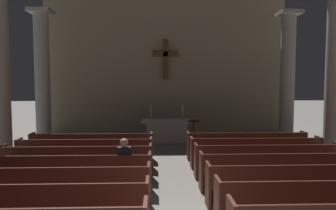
{
  "coord_description": "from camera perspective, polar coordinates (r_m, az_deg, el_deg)",
  "views": [
    {
      "loc": [
        -0.47,
        -4.55,
        2.68
      ],
      "look_at": [
        0.0,
        8.05,
        1.75
      ],
      "focal_mm": 34.35,
      "sensor_mm": 36.0,
      "label": 1
    }
  ],
  "objects": [
    {
      "name": "pew_right_row_4",
      "position": [
        8.55,
        19.62,
        -10.94
      ],
      "size": [
        4.07,
        0.5,
        0.95
      ],
      "color": "#4C2319",
      "rests_on": "ground"
    },
    {
      "name": "candlestick_left",
      "position": [
        14.1,
        -3.06,
        -1.75
      ],
      "size": [
        0.16,
        0.16,
        0.65
      ],
      "color": "#B79338",
      "rests_on": "altar"
    },
    {
      "name": "pew_left_row_2",
      "position": [
        6.36,
        -22.87,
        -16.37
      ],
      "size": [
        4.07,
        0.5,
        0.95
      ],
      "color": "#4C2319",
      "rests_on": "ground"
    },
    {
      "name": "altar",
      "position": [
        14.2,
        -0.22,
        -4.48
      ],
      "size": [
        2.2,
        0.9,
        1.01
      ],
      "color": "#A8A399",
      "rests_on": "ground"
    },
    {
      "name": "pew_right_row_2",
      "position": [
        6.74,
        26.48,
        -15.3
      ],
      "size": [
        4.07,
        0.5,
        0.95
      ],
      "color": "#4C2319",
      "rests_on": "ground"
    },
    {
      "name": "pew_left_row_7",
      "position": [
        11.24,
        -13.31,
        -7.2
      ],
      "size": [
        4.07,
        0.5,
        0.95
      ],
      "color": "#4C2319",
      "rests_on": "ground"
    },
    {
      "name": "pew_left_row_4",
      "position": [
        8.26,
        -17.62,
        -11.44
      ],
      "size": [
        4.07,
        0.5,
        0.95
      ],
      "color": "#4C2319",
      "rests_on": "ground"
    },
    {
      "name": "pew_right_row_6",
      "position": [
        10.47,
        15.32,
        -8.07
      ],
      "size": [
        4.07,
        0.5,
        0.95
      ],
      "color": "#4C2319",
      "rests_on": "ground"
    },
    {
      "name": "lone_worshipper",
      "position": [
        7.98,
        -7.71,
        -10.22
      ],
      "size": [
        0.32,
        0.43,
        1.32
      ],
      "color": "#26262B",
      "rests_on": "ground"
    },
    {
      "name": "pew_right_row_7",
      "position": [
        11.46,
        13.74,
        -6.98
      ],
      "size": [
        4.07,
        0.5,
        0.95
      ],
      "color": "#4C2319",
      "rests_on": "ground"
    },
    {
      "name": "pew_right_row_3",
      "position": [
        7.63,
        22.61,
        -12.88
      ],
      "size": [
        4.07,
        0.5,
        0.95
      ],
      "color": "#4C2319",
      "rests_on": "ground"
    },
    {
      "name": "column_left_third",
      "position": [
        15.08,
        -21.39,
        4.39
      ],
      "size": [
        0.96,
        0.96,
        5.77
      ],
      "color": "#9E998E",
      "rests_on": "ground"
    },
    {
      "name": "column_right_third",
      "position": [
        15.42,
        20.41,
        4.41
      ],
      "size": [
        0.96,
        0.96,
        5.77
      ],
      "color": "#9E998E",
      "rests_on": "ground"
    },
    {
      "name": "pew_right_row_5",
      "position": [
        9.5,
        17.24,
        -9.37
      ],
      "size": [
        4.07,
        0.5,
        0.95
      ],
      "color": "#4C2319",
      "rests_on": "ground"
    },
    {
      "name": "pew_left_row_6",
      "position": [
        10.23,
        -14.46,
        -8.34
      ],
      "size": [
        4.07,
        0.5,
        0.95
      ],
      "color": "#4C2319",
      "rests_on": "ground"
    },
    {
      "name": "candlestick_right",
      "position": [
        14.15,
        2.62,
        -1.73
      ],
      "size": [
        0.16,
        0.16,
        0.65
      ],
      "color": "#B79338",
      "rests_on": "altar"
    },
    {
      "name": "lectern",
      "position": [
        13.09,
        4.62,
        -5.17
      ],
      "size": [
        0.44,
        0.36,
        1.15
      ],
      "color": "#4C2319",
      "rests_on": "ground"
    },
    {
      "name": "pew_left_row_5",
      "position": [
        9.24,
        -15.86,
        -9.73
      ],
      "size": [
        4.07,
        0.5,
        0.95
      ],
      "color": "#4C2319",
      "rests_on": "ground"
    },
    {
      "name": "apse_with_cross",
      "position": [
        16.2,
        -0.48,
        6.74
      ],
      "size": [
        11.88,
        0.49,
        6.79
      ],
      "color": "gray",
      "rests_on": "ground"
    },
    {
      "name": "pew_left_row_3",
      "position": [
        7.29,
        -19.88,
        -13.6
      ],
      "size": [
        4.07,
        0.5,
        0.95
      ],
      "color": "#4C2319",
      "rests_on": "ground"
    },
    {
      "name": "column_right_second",
      "position": [
        11.93,
        27.58,
        4.34
      ],
      "size": [
        0.96,
        0.96,
        5.77
      ],
      "color": "#9E998E",
      "rests_on": "ground"
    }
  ]
}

